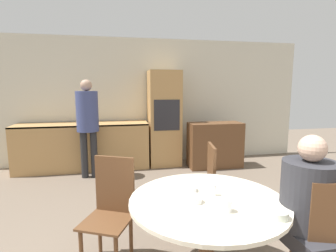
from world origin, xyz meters
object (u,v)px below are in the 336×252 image
at_px(chair_far_left, 111,206).
at_px(dining_table, 207,223).
at_px(chair_near_right, 330,238).
at_px(chair_far_right, 203,183).
at_px(person_standing, 88,118).
at_px(oven_unit, 164,118).
at_px(cup, 226,205).
at_px(bowl_centre, 186,188).
at_px(person_seated, 310,208).
at_px(sideboard, 215,145).
at_px(bowl_near, 278,214).
at_px(bowl_far, 194,199).

bearing_deg(chair_far_left, dining_table, -6.39).
relative_size(chair_near_right, chair_far_right, 1.00).
distance_m(dining_table, person_standing, 3.14).
xyz_separation_m(oven_unit, chair_far_right, (-0.03, -2.57, -0.43)).
xyz_separation_m(chair_far_left, cup, (0.81, -0.68, 0.24)).
bearing_deg(chair_far_right, bowl_centre, -19.85).
distance_m(chair_far_left, bowl_centre, 0.71).
height_order(chair_far_left, bowl_centre, chair_far_left).
bearing_deg(chair_far_right, person_seated, 32.64).
distance_m(sideboard, bowl_centre, 3.16).
height_order(dining_table, person_standing, person_standing).
xyz_separation_m(person_standing, bowl_near, (1.53, -3.25, -0.31)).
bearing_deg(oven_unit, sideboard, -21.73).
bearing_deg(chair_far_left, person_standing, 125.09).
distance_m(person_seated, bowl_centre, 0.94).
distance_m(chair_near_right, chair_far_right, 1.32).
height_order(bowl_centre, bowl_far, bowl_far).
bearing_deg(chair_far_left, bowl_centre, 2.06).
xyz_separation_m(dining_table, chair_near_right, (0.79, -0.37, -0.00)).
bearing_deg(sideboard, person_standing, -176.43).
xyz_separation_m(sideboard, cup, (-1.20, -3.24, 0.33)).
distance_m(chair_far_right, bowl_near, 1.24).
relative_size(oven_unit, chair_far_left, 1.99).
bearing_deg(sideboard, oven_unit, 158.27).
xyz_separation_m(person_seated, cup, (-0.64, 0.04, 0.06)).
relative_size(chair_far_left, person_seated, 0.77).
relative_size(person_standing, bowl_centre, 9.51).
bearing_deg(chair_far_left, oven_unit, 95.84).
distance_m(person_seated, cup, 0.65).
bearing_deg(bowl_centre, bowl_far, -89.31).
relative_size(sideboard, cup, 11.99).
relative_size(sideboard, person_standing, 0.62).
height_order(oven_unit, dining_table, oven_unit).
bearing_deg(cup, bowl_far, 133.76).
xyz_separation_m(oven_unit, bowl_far, (-0.41, -3.44, -0.21)).
relative_size(person_standing, bowl_far, 13.91).
xyz_separation_m(dining_table, bowl_far, (-0.12, -0.03, 0.22)).
distance_m(cup, bowl_centre, 0.45).
bearing_deg(sideboard, bowl_centre, -115.98).
bearing_deg(bowl_far, chair_near_right, -20.34).
bearing_deg(chair_far_right, sideboard, 166.19).
relative_size(sideboard, person_seated, 0.85).
height_order(person_seated, bowl_far, person_seated).
height_order(person_seated, person_standing, person_standing).
bearing_deg(cup, chair_far_right, 79.38).
bearing_deg(dining_table, bowl_near, -46.30).
relative_size(bowl_near, bowl_centre, 0.75).
xyz_separation_m(bowl_centre, bowl_far, (0.00, -0.23, 0.00)).
height_order(chair_far_left, cup, chair_far_left).
height_order(sideboard, cup, sideboard).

